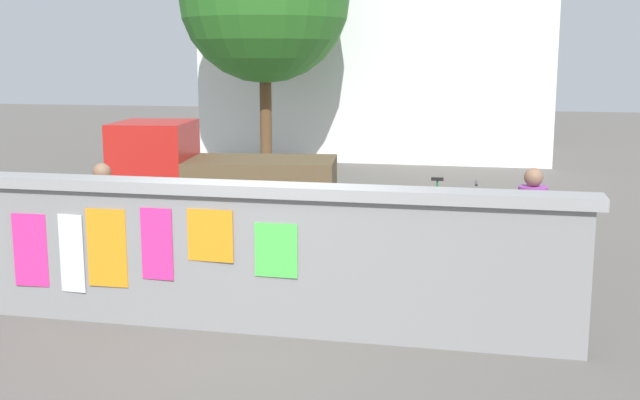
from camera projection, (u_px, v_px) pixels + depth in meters
name	position (u px, v px, depth m)	size (l,w,h in m)	color
ground	(376.00, 201.00, 16.06)	(60.00, 60.00, 0.00)	#605B56
poster_wall	(263.00, 256.00, 8.23)	(6.77, 0.42, 1.59)	gray
auto_rickshaw_truck	(214.00, 179.00, 12.98)	(3.78, 2.00, 1.85)	black
motorcycle	(371.00, 264.00, 9.32)	(1.87, 0.69, 0.87)	black
bicycle_near	(446.00, 213.00, 12.89)	(1.71, 0.44, 0.95)	black
bicycle_far	(508.00, 242.00, 10.85)	(1.71, 0.44, 0.95)	black
person_walking	(531.00, 221.00, 9.21)	(0.47, 0.47, 1.62)	#338CBF
person_bystander	(104.00, 214.00, 9.62)	(0.42, 0.42, 1.62)	#3F994C
building_background	(383.00, 40.00, 23.77)	(10.21, 5.71, 6.82)	white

